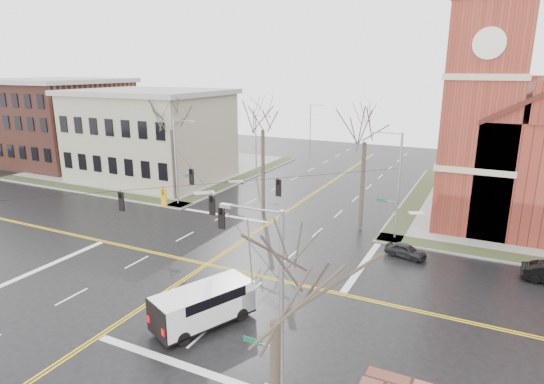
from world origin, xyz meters
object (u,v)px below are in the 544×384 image
at_px(signal_pole_se, 277,311).
at_px(tree_se, 275,310).
at_px(streetlight_north_b, 311,126).
at_px(parked_car_a, 406,251).
at_px(cargo_van, 207,302).
at_px(tree_nw_near, 263,125).
at_px(tree_nw_far, 171,125).
at_px(tree_ne, 365,136).
at_px(streetlight_north_a, 257,142).
at_px(signal_pole_ne, 397,183).
at_px(signal_pole_nw, 177,159).

bearing_deg(signal_pole_se, tree_se, -65.70).
relative_size(streetlight_north_b, parked_car_a, 2.51).
xyz_separation_m(cargo_van, tree_nw_near, (-6.98, 20.49, 7.49)).
bearing_deg(tree_nw_far, tree_ne, 0.04).
distance_m(streetlight_north_a, tree_nw_near, 17.03).
height_order(streetlight_north_b, tree_nw_far, tree_nw_far).
distance_m(signal_pole_ne, signal_pole_se, 23.00).
distance_m(signal_pole_se, tree_nw_near, 29.00).
xyz_separation_m(signal_pole_ne, cargo_van, (-6.71, -18.23, -3.63)).
bearing_deg(signal_pole_ne, cargo_van, -110.21).
height_order(streetlight_north_b, cargo_van, streetlight_north_b).
bearing_deg(tree_ne, tree_nw_near, 174.88).
xyz_separation_m(streetlight_north_a, parked_car_a, (23.71, -20.05, -3.93)).
bearing_deg(tree_se, cargo_van, 136.76).
bearing_deg(streetlight_north_b, tree_nw_near, -76.40).
distance_m(signal_pole_se, parked_car_a, 20.02).
bearing_deg(tree_nw_far, tree_se, -46.75).
bearing_deg(tree_ne, cargo_van, -100.12).
relative_size(tree_nw_near, tree_se, 1.32).
height_order(cargo_van, tree_nw_near, tree_nw_near).
distance_m(signal_pole_ne, signal_pole_nw, 22.64).
xyz_separation_m(signal_pole_se, tree_se, (1.20, -2.67, 1.74)).
bearing_deg(tree_nw_near, signal_pole_se, -61.55).
height_order(signal_pole_ne, tree_nw_far, tree_nw_far).
distance_m(signal_pole_ne, tree_nw_near, 14.40).
bearing_deg(tree_nw_far, signal_pole_ne, -3.11).
relative_size(signal_pole_ne, parked_car_a, 2.83).
bearing_deg(signal_pole_se, signal_pole_ne, 90.00).
bearing_deg(streetlight_north_a, parked_car_a, -40.22).
height_order(signal_pole_nw, tree_nw_far, tree_nw_far).
bearing_deg(tree_ne, signal_pole_ne, -22.41).
bearing_deg(signal_pole_se, tree_nw_near, 118.45).
relative_size(signal_pole_se, tree_se, 0.98).
xyz_separation_m(signal_pole_se, tree_nw_far, (-24.17, 24.31, 3.34)).
xyz_separation_m(cargo_van, parked_car_a, (8.44, 14.67, -0.77)).
distance_m(cargo_van, tree_nw_near, 22.91).
xyz_separation_m(signal_pole_se, streetlight_north_a, (-21.97, 39.50, -0.48)).
relative_size(streetlight_north_b, cargo_van, 1.28).
bearing_deg(parked_car_a, signal_pole_se, -170.61).
bearing_deg(parked_car_a, tree_nw_near, 83.83).
distance_m(signal_pole_ne, tree_se, 25.75).
height_order(signal_pole_ne, parked_car_a, signal_pole_ne).
distance_m(signal_pole_se, tree_se, 3.40).
bearing_deg(tree_ne, signal_pole_nw, -176.09).
distance_m(streetlight_north_b, cargo_van, 56.90).
xyz_separation_m(signal_pole_nw, parked_car_a, (24.38, -3.55, -4.41)).
distance_m(streetlight_north_b, parked_car_a, 46.71).
distance_m(cargo_van, tree_ne, 21.11).
distance_m(signal_pole_ne, cargo_van, 19.76).
distance_m(signal_pole_ne, tree_ne, 4.94).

